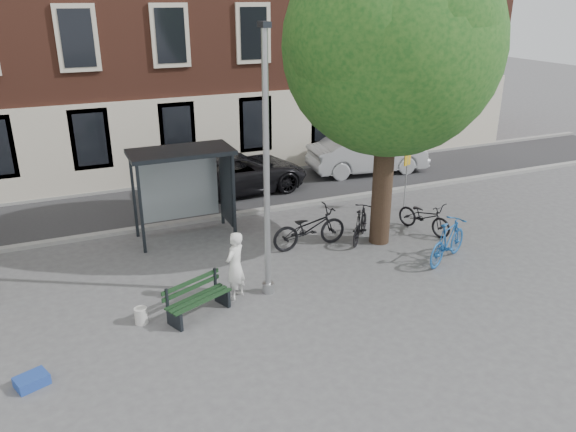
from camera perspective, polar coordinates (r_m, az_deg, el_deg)
The scene contains 18 objects.
ground at distance 13.49m, azimuth -2.02°, elevation -7.73°, with size 90.00×90.00×0.00m, color #4C4C4F.
road at distance 19.62m, azimuth -9.50°, elevation 1.62°, with size 40.00×4.00×0.01m, color #28282B.
curb_near at distance 17.78m, azimuth -7.91°, elevation -0.23°, with size 40.00×0.25×0.12m, color gray.
curb_far at distance 21.45m, azimuth -10.84°, elevation 3.43°, with size 40.00×0.25×0.12m, color gray.
lamppost at distance 12.37m, azimuth -2.19°, elevation 3.58°, with size 0.28×0.35×6.11m.
tree_right at distance 14.89m, azimuth 10.83°, elevation 17.42°, with size 5.76×5.60×8.20m.
bus_shelter at distance 16.21m, azimuth -9.45°, elevation 4.48°, with size 2.85×1.45×2.62m.
painter at distance 12.94m, azimuth -5.39°, elevation -5.06°, with size 0.60×0.39×1.65m, color white.
bench at distance 12.59m, azimuth -9.18°, elevation -8.43°, with size 1.60×1.06×0.79m.
bike_a at distance 15.57m, azimuth 2.18°, elevation -1.21°, with size 0.76×2.19×1.15m, color black.
bike_b at distance 15.33m, azimuth 15.94°, elevation -2.44°, with size 0.54×1.93×1.16m, color #1B5399.
bike_c at distance 17.09m, azimuth 13.69°, elevation -0.06°, with size 0.64×1.83×0.96m, color black.
bike_d at distance 16.15m, azimuth 7.36°, elevation -0.79°, with size 0.48×1.68×1.01m, color black.
car_dark at distance 20.09m, azimuth -5.19°, elevation 4.43°, with size 2.35×5.10×1.42m, color black.
car_silver at distance 22.46m, azimuth 8.12°, elevation 6.32°, with size 1.64×4.69×1.55m, color #B1B4BA.
blue_crate at distance 11.54m, azimuth -24.59°, elevation -14.98°, with size 0.55×0.40×0.20m, color #203F94.
bucket_a at distance 12.64m, azimuth -14.70°, elevation -9.76°, with size 0.28×0.28×0.36m, color silver.
notice_sign at distance 18.46m, azimuth 11.98°, elevation 4.80°, with size 0.32×0.16×1.95m.
Camera 1 is at (-4.21, -10.99, 6.60)m, focal length 35.00 mm.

